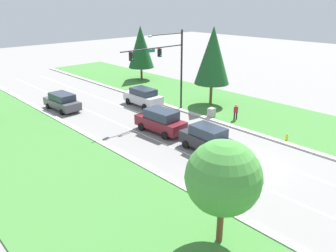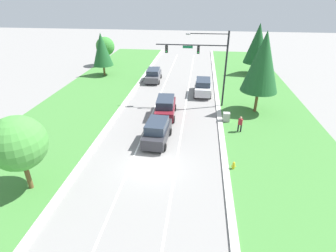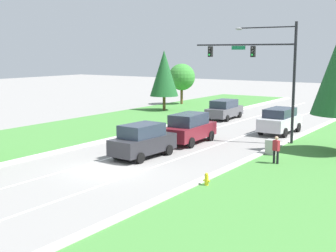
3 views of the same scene
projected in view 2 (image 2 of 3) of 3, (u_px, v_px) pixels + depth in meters
ground_plane at (153, 165)px, 20.71m from camera, size 160.00×160.00×0.00m
curb_strip_right at (226, 169)px, 20.06m from camera, size 0.50×90.00×0.15m
curb_strip_left at (85, 159)px, 21.30m from camera, size 0.50×90.00×0.15m
grass_verge_right at (297, 175)px, 19.50m from camera, size 10.00×90.00×0.08m
grass_verge_left at (25, 155)px, 21.89m from camera, size 10.00×90.00×0.08m
lane_stripe_inner_left at (131, 163)px, 20.91m from camera, size 0.14×81.00×0.01m
lane_stripe_inner_right at (176, 167)px, 20.51m from camera, size 0.14×81.00×0.01m
traffic_signal_mast at (207, 58)px, 28.96m from camera, size 7.92×0.41×8.56m
burgundy_suv at (166, 107)px, 28.32m from camera, size 2.34×5.08×2.14m
graphite_suv at (153, 75)px, 39.66m from camera, size 2.34×5.03×1.88m
silver_suv at (203, 86)px, 34.47m from camera, size 2.22×4.96×2.05m
charcoal_suv at (157, 131)px, 23.45m from camera, size 2.29×4.65×2.10m
utility_cabinet at (226, 117)px, 27.34m from camera, size 0.70×0.60×1.03m
pedestrian at (240, 124)px, 25.08m from camera, size 0.43×0.34×1.69m
fire_hydrant at (234, 166)px, 20.03m from camera, size 0.34×0.20×0.70m
conifer_near_right_tree at (263, 62)px, 27.23m from camera, size 3.93×3.93×8.84m
oak_near_left_tree at (18, 143)px, 16.59m from camera, size 3.61×3.61×5.46m
conifer_far_right_tree at (258, 43)px, 41.04m from camera, size 3.80×3.80×8.00m
oak_far_left_tree at (105, 46)px, 47.08m from camera, size 3.29×3.29×5.06m
conifer_mid_left_tree at (102, 49)px, 40.80m from camera, size 3.13×3.13×6.68m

